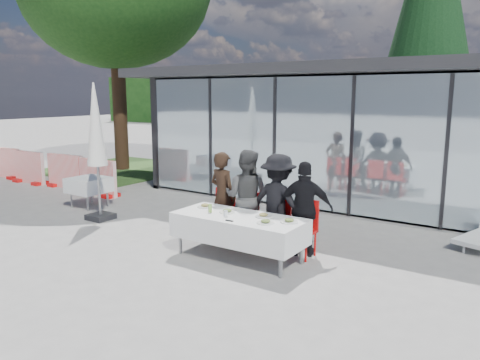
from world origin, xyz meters
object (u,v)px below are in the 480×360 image
at_px(diner_chair_a, 222,212).
at_px(plate_extra, 265,222).
at_px(diner_c, 278,203).
at_px(plate_a, 205,206).
at_px(diner_d, 305,209).
at_px(spare_table_left, 89,185).
at_px(plate_b, 227,211).
at_px(folded_eyeglasses, 229,221).
at_px(diner_a, 223,196).
at_px(diner_chair_b, 246,216).
at_px(diner_chair_d, 304,225).
at_px(plate_c, 263,216).
at_px(dining_table, 239,228).
at_px(juice_bottle, 210,208).
at_px(diner_chair_c, 277,221).
at_px(diner_b, 246,197).
at_px(conifer_tree, 431,4).
at_px(plate_d, 289,221).
at_px(construction_barriers, 31,169).
at_px(market_umbrella, 96,133).

bearing_deg(diner_chair_a, plate_extra, -31.17).
distance_m(diner_c, plate_a, 1.31).
bearing_deg(diner_d, spare_table_left, -21.97).
xyz_separation_m(plate_b, folded_eyeglasses, (0.34, -0.43, -0.02)).
xyz_separation_m(diner_a, folded_eyeglasses, (0.95, -1.14, -0.09)).
relative_size(diner_chair_b, diner_chair_d, 1.00).
bearing_deg(diner_c, diner_chair_d, -178.68).
height_order(diner_a, plate_c, diner_a).
bearing_deg(plate_b, diner_c, 49.53).
bearing_deg(diner_chair_b, dining_table, -65.12).
xyz_separation_m(plate_b, juice_bottle, (-0.26, -0.15, 0.05)).
xyz_separation_m(dining_table, diner_chair_c, (0.32, 0.75, -0.00)).
bearing_deg(folded_eyeglasses, diner_a, 129.77).
relative_size(dining_table, diner_chair_b, 2.32).
relative_size(diner_c, plate_c, 6.18).
relative_size(diner_chair_a, juice_bottle, 6.71).
height_order(dining_table, diner_b, diner_b).
distance_m(diner_b, conifer_tree, 12.85).
relative_size(dining_table, diner_b, 1.28).
xyz_separation_m(diner_a, plate_d, (1.78, -0.67, -0.07)).
xyz_separation_m(diner_b, diner_chair_b, (-0.00, -0.03, -0.34)).
xyz_separation_m(diner_chair_b, construction_barriers, (-8.90, 1.35, -0.10)).
bearing_deg(diner_c, diner_chair_b, 6.35).
relative_size(diner_b, diner_chair_d, 1.81).
bearing_deg(diner_d, juice_bottle, 12.04).
bearing_deg(plate_d, diner_c, 130.76).
xyz_separation_m(dining_table, diner_a, (-0.89, 0.78, 0.31)).
bearing_deg(plate_d, diner_chair_c, 131.87).
bearing_deg(plate_b, plate_a, 170.40).
relative_size(diner_c, plate_d, 6.18).
distance_m(plate_d, spare_table_left, 6.07).
distance_m(diner_chair_c, juice_bottle, 1.23).
bearing_deg(plate_d, construction_barriers, 168.85).
xyz_separation_m(diner_b, diner_d, (1.19, 0.00, -0.06)).
height_order(juice_bottle, conifer_tree, conifer_tree).
distance_m(diner_chair_c, plate_c, 0.63).
relative_size(dining_table, market_umbrella, 0.75).
bearing_deg(market_umbrella, plate_c, -2.91).
bearing_deg(diner_chair_d, diner_a, 179.15).
xyz_separation_m(diner_chair_c, plate_c, (0.07, -0.58, 0.24)).
xyz_separation_m(diner_chair_b, market_umbrella, (-3.63, -0.36, 1.39)).
xyz_separation_m(plate_c, plate_d, (0.51, -0.06, 0.00)).
relative_size(diner_c, plate_extra, 6.18).
height_order(diner_c, plate_d, diner_c).
bearing_deg(diner_a, construction_barriers, 2.03).
height_order(dining_table, diner_chair_b, diner_chair_b).
relative_size(plate_c, plate_extra, 1.00).
bearing_deg(plate_c, diner_d, 53.01).
xyz_separation_m(diner_a, diner_d, (1.73, 0.00, -0.02)).
height_order(dining_table, diner_chair_c, diner_chair_c).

